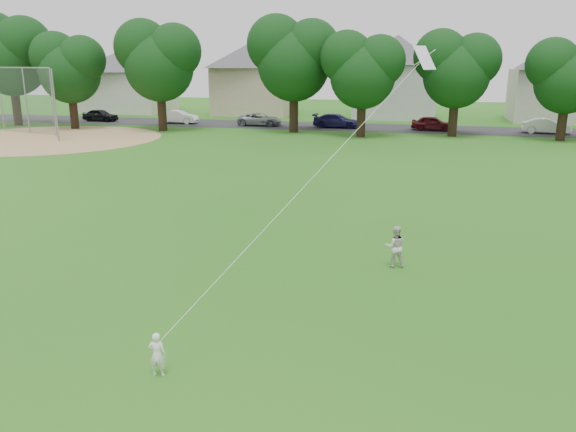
% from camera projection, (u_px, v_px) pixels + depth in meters
% --- Properties ---
extents(ground, '(160.00, 160.00, 0.00)m').
position_uv_depth(ground, '(256.00, 336.00, 12.68)').
color(ground, '#1E5E15').
rests_on(ground, ground).
extents(street, '(90.00, 7.00, 0.01)m').
position_uv_depth(street, '(388.00, 128.00, 52.00)').
color(street, '#2D2D30').
rests_on(street, ground).
extents(dirt_infield, '(18.00, 18.00, 0.02)m').
position_uv_depth(dirt_infield, '(47.00, 139.00, 44.85)').
color(dirt_infield, '#9E7F51').
rests_on(dirt_infield, ground).
extents(toddler, '(0.37, 0.28, 0.93)m').
position_uv_depth(toddler, '(157.00, 354.00, 10.97)').
color(toddler, white).
rests_on(toddler, ground).
extents(older_boy, '(0.71, 0.60, 1.27)m').
position_uv_depth(older_boy, '(395.00, 247.00, 16.80)').
color(older_boy, beige).
rests_on(older_boy, ground).
extents(kite, '(2.75, 5.02, 11.58)m').
position_uv_depth(kite, '(319.00, 170.00, 13.92)').
color(kite, white).
rests_on(kite, ground).
extents(baseball_backstop, '(12.14, 4.61, 5.47)m').
position_uv_depth(baseball_backstop, '(20.00, 101.00, 46.95)').
color(baseball_backstop, gray).
rests_on(baseball_backstop, ground).
extents(tree_row, '(81.42, 8.31, 11.33)m').
position_uv_depth(tree_row, '(371.00, 56.00, 44.72)').
color(tree_row, black).
rests_on(tree_row, ground).
extents(parked_cars, '(63.89, 2.25, 1.29)m').
position_uv_depth(parked_cars, '(414.00, 123.00, 50.35)').
color(parked_cars, black).
rests_on(parked_cars, ground).
extents(house_row, '(77.77, 14.03, 10.23)m').
position_uv_depth(house_row, '(394.00, 72.00, 60.13)').
color(house_row, beige).
rests_on(house_row, ground).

